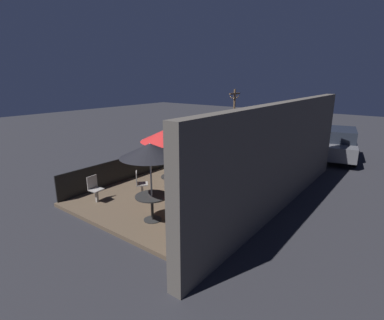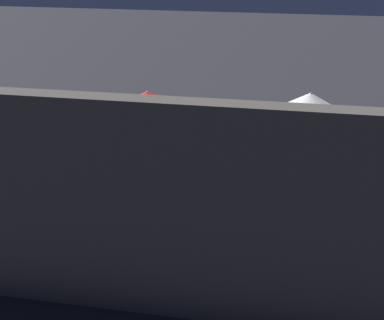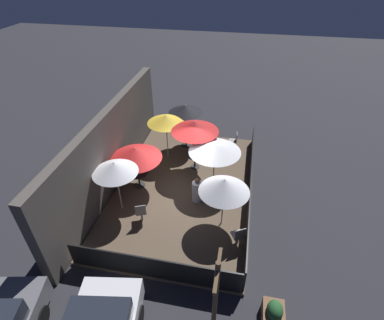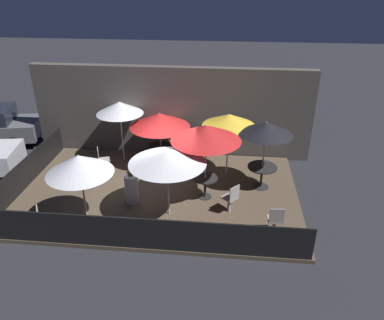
# 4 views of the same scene
# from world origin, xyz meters

# --- Properties ---
(ground_plane) EXTENTS (60.00, 60.00, 0.00)m
(ground_plane) POSITION_xyz_m (0.00, 0.00, 0.00)
(ground_plane) COLOR #26262B
(patio_deck) EXTENTS (9.12, 5.84, 0.12)m
(patio_deck) POSITION_xyz_m (0.00, 0.00, 0.06)
(patio_deck) COLOR brown
(patio_deck) RESTS_ON ground_plane
(building_wall) EXTENTS (10.72, 0.36, 3.53)m
(building_wall) POSITION_xyz_m (0.00, 3.15, 1.76)
(building_wall) COLOR #4C4742
(building_wall) RESTS_ON ground_plane
(fence_front) EXTENTS (8.92, 0.05, 0.95)m
(fence_front) POSITION_xyz_m (0.00, -2.87, 0.59)
(fence_front) COLOR black
(fence_front) RESTS_ON patio_deck
(fence_side_left) EXTENTS (0.05, 5.64, 0.95)m
(fence_side_left) POSITION_xyz_m (-4.51, 0.00, 0.59)
(fence_side_left) COLOR black
(fence_side_left) RESTS_ON patio_deck
(patio_umbrella_0) EXTENTS (2.14, 2.14, 2.50)m
(patio_umbrella_0) POSITION_xyz_m (1.55, -0.21, 2.37)
(patio_umbrella_0) COLOR #B2B2B7
(patio_umbrella_0) RESTS_ON patio_deck
(patio_umbrella_1) EXTENTS (2.19, 2.19, 2.01)m
(patio_umbrella_1) POSITION_xyz_m (-0.25, 1.96, 1.88)
(patio_umbrella_1) COLOR #B2B2B7
(patio_umbrella_1) RESTS_ON patio_deck
(patio_umbrella_2) EXTENTS (1.73, 1.73, 2.34)m
(patio_umbrella_2) POSITION_xyz_m (3.39, 0.60, 2.26)
(patio_umbrella_2) COLOR #B2B2B7
(patio_umbrella_2) RESTS_ON patio_deck
(patio_umbrella_3) EXTENTS (1.72, 1.72, 2.31)m
(patio_umbrella_3) POSITION_xyz_m (-1.76, 2.19, 2.21)
(patio_umbrella_3) COLOR #B2B2B7
(patio_umbrella_3) RESTS_ON patio_deck
(patio_umbrella_4) EXTENTS (1.84, 1.84, 2.16)m
(patio_umbrella_4) POSITION_xyz_m (-1.76, -1.89, 2.01)
(patio_umbrella_4) COLOR #B2B2B7
(patio_umbrella_4) RESTS_ON patio_deck
(patio_umbrella_5) EXTENTS (1.79, 1.79, 2.31)m
(patio_umbrella_5) POSITION_xyz_m (2.22, 1.30, 2.23)
(patio_umbrella_5) COLOR #B2B2B7
(patio_umbrella_5) RESTS_ON patio_deck
(patio_umbrella_6) EXTENTS (2.21, 2.21, 2.09)m
(patio_umbrella_6) POSITION_xyz_m (0.54, -1.25, 2.02)
(patio_umbrella_6) COLOR #B2B2B7
(patio_umbrella_6) RESTS_ON patio_deck
(dining_table_0) EXTENTS (0.79, 0.79, 0.72)m
(dining_table_0) POSITION_xyz_m (1.55, -0.21, 0.69)
(dining_table_0) COLOR black
(dining_table_0) RESTS_ON patio_deck
(dining_table_1) EXTENTS (0.92, 0.92, 0.74)m
(dining_table_1) POSITION_xyz_m (-0.25, 1.96, 0.71)
(dining_table_1) COLOR black
(dining_table_1) RESTS_ON patio_deck
(dining_table_2) EXTENTS (0.98, 0.98, 0.78)m
(dining_table_2) POSITION_xyz_m (3.39, 0.60, 0.74)
(dining_table_2) COLOR black
(dining_table_2) RESTS_ON patio_deck
(patio_chair_0) EXTENTS (0.57, 0.57, 0.95)m
(patio_chair_0) POSITION_xyz_m (2.39, -0.98, 0.64)
(patio_chair_0) COLOR gray
(patio_chair_0) RESTS_ON patio_deck
(patio_chair_1) EXTENTS (0.43, 0.43, 0.90)m
(patio_chair_1) POSITION_xyz_m (3.60, -1.92, 0.61)
(patio_chair_1) COLOR gray
(patio_chair_1) RESTS_ON patio_deck
(patio_chair_2) EXTENTS (0.54, 0.54, 0.90)m
(patio_chair_2) POSITION_xyz_m (-2.69, -2.57, 0.61)
(patio_chair_2) COLOR gray
(patio_chair_2) RESTS_ON patio_deck
(patio_chair_3) EXTENTS (0.52, 0.52, 0.91)m
(patio_chair_3) POSITION_xyz_m (-2.26, 1.15, 0.61)
(patio_chair_3) COLOR gray
(patio_chair_3) RESTS_ON patio_deck
(patron_0) EXTENTS (0.48, 0.48, 1.27)m
(patron_0) POSITION_xyz_m (0.92, 2.20, 0.69)
(patron_0) COLOR #236642
(patron_0) RESTS_ON patio_deck
(patron_1) EXTENTS (0.48, 0.48, 1.17)m
(patron_1) POSITION_xyz_m (-0.71, -0.73, 0.63)
(patron_1) COLOR silver
(patron_1) RESTS_ON patio_deck
(planter_box) EXTENTS (0.88, 0.61, 0.86)m
(planter_box) POSITION_xyz_m (-5.16, -3.75, 0.37)
(planter_box) COLOR brown
(planter_box) RESTS_ON ground_plane
(light_post) EXTENTS (1.10, 0.12, 3.59)m
(light_post) POSITION_xyz_m (-6.06, -2.12, 2.02)
(light_post) COLOR brown
(light_post) RESTS_ON ground_plane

